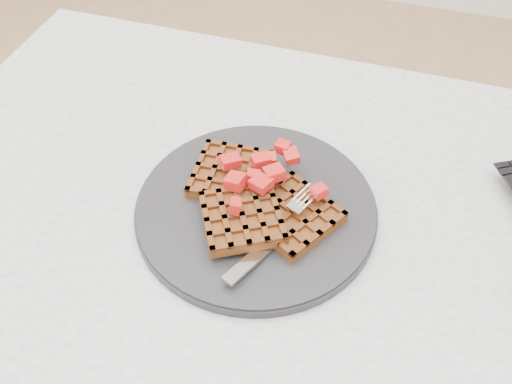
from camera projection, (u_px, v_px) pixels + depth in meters
The scene contains 5 objects.
table at pixel (313, 296), 0.79m from camera, with size 1.20×0.80×0.75m.
plate at pixel (256, 209), 0.73m from camera, with size 0.31×0.31×0.02m, color black.
waffles at pixel (255, 201), 0.72m from camera, with size 0.21×0.19×0.03m.
strawberry_pile at pixel (256, 184), 0.70m from camera, with size 0.15×0.15×0.02m, color #AB0204, non-canonical shape.
fork at pixel (280, 232), 0.69m from camera, with size 0.02×0.18×0.02m, color silver, non-canonical shape.
Camera 1 is at (0.05, -0.43, 1.32)m, focal length 40.00 mm.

